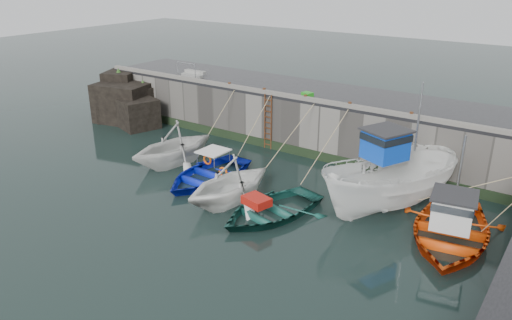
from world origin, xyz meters
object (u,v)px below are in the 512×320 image
Objects in this scene: boat_far_orange at (450,231)px; bollard_c at (305,97)px; boat_near_navy at (271,215)px; ladder at (268,122)px; bollard_b at (264,90)px; bollard_d at (350,105)px; boat_near_blue at (208,180)px; fish_crate at (307,95)px; boat_near_blacktrim at (230,202)px; bollard_a at (229,85)px; boat_far_white at (391,184)px; boat_near_white at (174,163)px; bollard_e at (411,115)px.

bollard_c is (-9.31, 4.85, 2.90)m from boat_far_orange.
boat_near_navy is 18.10× the size of bollard_c.
ladder is at bearing 138.68° from boat_near_navy.
boat_far_orange is 24.10× the size of bollard_b.
boat_far_orange is at bearing -35.89° from bollard_d.
boat_near_navy is at bearing -15.22° from boat_near_blue.
fish_crate reaches higher than boat_near_blue.
boat_near_blacktrim is 9.59m from bollard_a.
boat_far_white reaches higher than boat_near_navy.
boat_near_navy is 0.65× the size of boat_far_white.
ladder is 12.42m from boat_far_orange.
bollard_b is (-0.57, 5.81, 3.30)m from boat_near_blue.
boat_near_white is 9.79m from bollard_d.
bollard_a reaches higher than boat_near_white.
boat_near_blue reaches higher than boat_near_navy.
boat_near_blacktrim is at bearing -28.08° from boat_near_blue.
bollard_e is (3.20, 0.00, 0.00)m from bollard_d.
boat_near_blacktrim reaches higher than boat_near_blue.
boat_near_blacktrim reaches higher than boat_near_navy.
bollard_b is at bearing 121.63° from boat_near_blacktrim.
boat_near_white is at bearing -134.02° from bollard_c.
ladder is at bearing -177.60° from bollard_e.
fish_crate reaches higher than boat_near_white.
bollard_d is at bearing 103.14° from boat_near_navy.
bollard_a is at bearing 180.00° from bollard_b.
boat_near_navy is at bearing -171.50° from boat_far_orange.
boat_far_white is 10.06m from bollard_b.
boat_near_blacktrim is at bearing -87.59° from bollard_c.
boat_near_navy is 10.99m from bollard_a.
boat_far_orange reaches higher than fish_crate.
boat_far_white is at bearing -17.09° from fish_crate.
bollard_a is (-11.62, 3.69, 2.11)m from boat_far_white.
bollard_b is (-2.57, -0.44, -0.01)m from fish_crate.
boat_near_white is at bearing -87.94° from bollard_a.
boat_near_blue is 9.43× the size of fish_crate.
fish_crate reaches higher than ladder.
ladder is 7.42m from boat_near_blacktrim.
bollard_c and bollard_e have the same top height.
boat_near_blacktrim is 16.85× the size of bollard_b.
boat_near_blacktrim is 8.41m from bollard_b.
fish_crate reaches higher than bollard_e.
boat_far_white reaches higher than bollard_e.
boat_near_blacktrim is at bearing -107.87° from bollard_d.
boat_near_blue is 2.76m from boat_near_blacktrim.
bollard_e reaches higher than boat_near_white.
boat_near_blacktrim is at bearing -69.80° from ladder.
boat_near_blacktrim is 8.28m from fish_crate.
bollard_b and bollard_e have the same top height.
fish_crate is 2.00× the size of bollard_e.
boat_near_blue is 8.19m from bollard_d.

